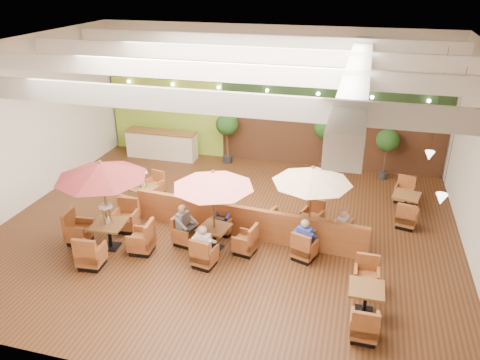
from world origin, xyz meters
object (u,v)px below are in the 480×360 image
(table_1, at_px, (213,196))
(topiary_0, at_px, (227,126))
(topiary_1, at_px, (327,129))
(table_0, at_px, (104,190))
(booth_divider, at_px, (245,222))
(table_5, at_px, (405,205))
(table_2, at_px, (311,191))
(service_counter, at_px, (162,144))
(topiary_2, at_px, (387,142))
(table_3, at_px, (144,193))
(table_4, at_px, (365,300))
(diner_1, at_px, (224,212))
(diner_0, at_px, (204,242))
(diner_4, at_px, (341,224))
(diner_2, at_px, (184,221))
(diner_3, at_px, (305,235))

(table_1, distance_m, topiary_0, 6.63)
(topiary_1, bearing_deg, table_0, -127.14)
(booth_divider, xyz_separation_m, table_5, (4.72, 2.78, -0.16))
(table_5, bearing_deg, table_2, -124.41)
(service_counter, distance_m, topiary_2, 9.19)
(topiary_2, bearing_deg, table_3, -150.35)
(table_3, xyz_separation_m, topiary_2, (7.91, 4.50, 0.99))
(table_5, bearing_deg, table_4, -88.94)
(diner_1, bearing_deg, table_4, 157.99)
(table_1, xyz_separation_m, diner_1, (0.00, 0.91, -0.98))
(table_1, bearing_deg, service_counter, 135.14)
(topiary_1, height_order, diner_0, topiary_1)
(topiary_1, distance_m, diner_1, 6.17)
(table_2, distance_m, diner_1, 2.75)
(table_2, xyz_separation_m, table_5, (2.84, 2.60, -1.35))
(table_1, bearing_deg, diner_4, 26.68)
(booth_divider, height_order, table_4, booth_divider)
(booth_divider, height_order, topiary_0, topiary_0)
(service_counter, distance_m, diner_1, 6.91)
(topiary_2, height_order, diner_0, topiary_2)
(table_5, height_order, diner_4, diner_4)
(service_counter, height_order, diner_4, diner_4)
(table_3, bearing_deg, service_counter, 122.36)
(table_0, bearing_deg, diner_1, 24.11)
(table_0, distance_m, topiary_0, 7.32)
(booth_divider, relative_size, table_3, 3.00)
(topiary_0, bearing_deg, topiary_1, 0.00)
(table_2, bearing_deg, table_0, -143.84)
(topiary_0, relative_size, topiary_2, 1.07)
(table_3, xyz_separation_m, diner_2, (2.25, -1.95, 0.28))
(table_3, xyz_separation_m, diner_1, (3.16, -1.04, 0.24))
(diner_3, bearing_deg, booth_divider, 174.12)
(diner_1, height_order, diner_3, diner_3)
(table_4, bearing_deg, service_counter, 137.14)
(diner_0, distance_m, diner_2, 1.29)
(topiary_2, relative_size, diner_0, 2.42)
(diner_0, bearing_deg, table_3, 140.03)
(table_1, bearing_deg, diner_3, 13.05)
(diner_1, distance_m, diner_4, 3.48)
(booth_divider, height_order, diner_1, diner_1)
(service_counter, distance_m, diner_4, 9.43)
(topiary_0, bearing_deg, table_1, -76.63)
(topiary_1, distance_m, diner_2, 7.36)
(table_1, distance_m, table_5, 6.66)
(diner_1, relative_size, diner_2, 0.89)
(diner_4, bearing_deg, table_4, -146.90)
(service_counter, xyz_separation_m, topiary_2, (9.14, 0.20, 0.89))
(topiary_1, bearing_deg, diner_0, -108.69)
(table_4, height_order, topiary_0, topiary_0)
(table_2, relative_size, diner_1, 3.51)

